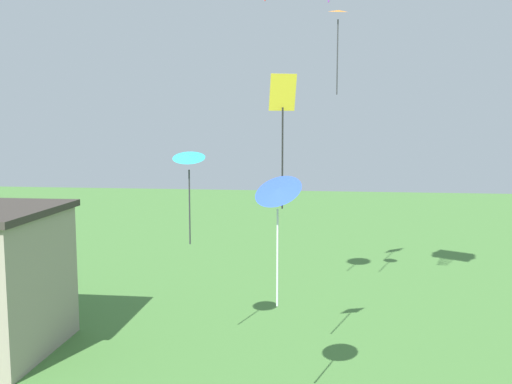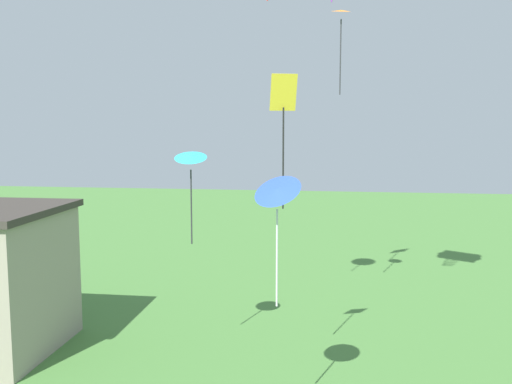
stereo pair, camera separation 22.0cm
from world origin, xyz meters
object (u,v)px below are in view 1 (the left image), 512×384
object	(u,v)px
kite_orange_delta	(338,18)
kite_blue_delta	(278,193)
kite_yellow_diamond	(283,113)
kite_cyan_delta	(189,160)

from	to	relation	value
kite_orange_delta	kite_blue_delta	xyz separation A→B (m)	(-1.57, -8.94, -5.79)
kite_yellow_diamond	kite_cyan_delta	size ratio (longest dim) A/B	1.23
kite_yellow_diamond	kite_blue_delta	bearing A→B (deg)	-88.27
kite_cyan_delta	kite_blue_delta	xyz separation A→B (m)	(3.32, -4.31, -0.53)
kite_orange_delta	kite_yellow_diamond	bearing A→B (deg)	-104.15
kite_cyan_delta	kite_blue_delta	distance (m)	5.47
kite_blue_delta	kite_orange_delta	bearing A→B (deg)	80.06
kite_yellow_diamond	kite_orange_delta	xyz separation A→B (m)	(1.64, 6.51, 3.78)
kite_blue_delta	kite_yellow_diamond	bearing A→B (deg)	91.73
kite_yellow_diamond	kite_blue_delta	size ratio (longest dim) A/B	1.15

